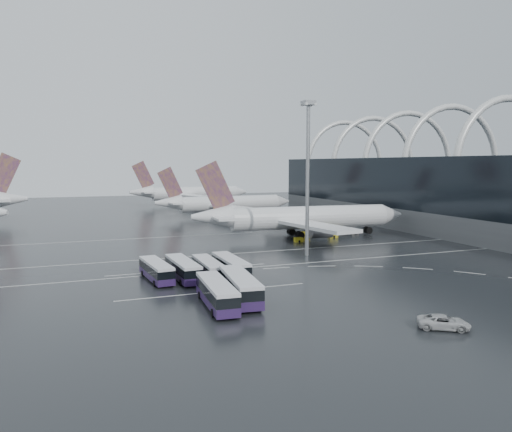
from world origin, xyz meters
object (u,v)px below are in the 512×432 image
object	(u,v)px
airliner_main	(299,218)
gse_cart_belly_a	(333,235)
floodlight_mast	(308,159)
gse_cart_belly_b	(343,231)
airliner_gate_c	(189,194)
bus_row_near_d	(231,266)
bus_row_far_a	(217,293)
bus_row_near_c	(208,268)
gse_cart_belly_e	(305,234)
bus_row_near_b	(183,269)
airliner_gate_b	(223,204)
van_curve_a	(444,322)
gse_cart_belly_d	(354,231)
bus_row_near_a	(156,270)
bus_row_far_b	(240,286)
gse_cart_belly_c	(298,240)

from	to	relation	value
airliner_main	gse_cart_belly_a	bearing A→B (deg)	-20.78
floodlight_mast	gse_cart_belly_b	world-z (taller)	floodlight_mast
floodlight_mast	airliner_gate_c	bearing A→B (deg)	86.84
bus_row_near_d	bus_row_far_a	xyz separation A→B (m)	(-7.00, -15.62, 0.08)
bus_row_near_c	bus_row_near_d	xyz separation A→B (m)	(3.74, 0.07, 0.08)
airliner_gate_c	bus_row_near_c	world-z (taller)	airliner_gate_c
gse_cart_belly_e	bus_row_near_b	bearing A→B (deg)	-138.26
airliner_main	gse_cart_belly_a	size ratio (longest dim) A/B	24.86
gse_cart_belly_e	gse_cart_belly_b	bearing A→B (deg)	11.19
gse_cart_belly_a	gse_cart_belly_e	xyz separation A→B (m)	(-5.93, 3.77, 0.05)
airliner_gate_b	gse_cart_belly_a	bearing A→B (deg)	-82.98
airliner_gate_c	van_curve_a	distance (m)	177.78
van_curve_a	gse_cart_belly_d	size ratio (longest dim) A/B	2.74
bus_row_near_c	gse_cart_belly_b	size ratio (longest dim) A/B	5.00
bus_row_near_a	bus_row_near_d	distance (m)	11.85
airliner_gate_b	gse_cart_belly_a	distance (m)	59.29
airliner_gate_b	gse_cart_belly_b	distance (m)	54.82
bus_row_near_b	bus_row_near_c	world-z (taller)	bus_row_near_b
van_curve_a	gse_cart_belly_e	distance (m)	70.61
van_curve_a	gse_cart_belly_a	bearing A→B (deg)	12.11
airliner_gate_b	bus_row_near_b	distance (m)	95.52
gse_cart_belly_b	gse_cart_belly_e	world-z (taller)	gse_cart_belly_e
airliner_gate_b	bus_row_far_b	distance (m)	107.88
gse_cart_belly_b	bus_row_near_d	bearing A→B (deg)	-139.02
gse_cart_belly_b	bus_row_far_a	bearing A→B (deg)	-133.41
gse_cart_belly_b	van_curve_a	bearing A→B (deg)	-112.66
gse_cart_belly_a	gse_cart_belly_b	bearing A→B (deg)	43.30
bus_row_near_a	gse_cart_belly_c	size ratio (longest dim) A/B	6.26
van_curve_a	bus_row_near_c	bearing A→B (deg)	59.94
gse_cart_belly_e	airliner_gate_c	bearing A→B (deg)	91.95
airliner_gate_c	bus_row_near_a	distance (m)	147.72
bus_row_near_c	gse_cart_belly_e	world-z (taller)	bus_row_near_c
airliner_gate_c	gse_cart_belly_c	size ratio (longest dim) A/B	28.21
gse_cart_belly_d	bus_row_near_a	bearing A→B (deg)	-149.23
bus_row_near_a	gse_cart_belly_a	distance (m)	57.20
bus_row_far_a	airliner_main	bearing A→B (deg)	-31.65
bus_row_far_a	gse_cart_belly_e	size ratio (longest dim) A/B	5.44
bus_row_near_d	gse_cart_belly_d	xyz separation A→B (m)	(45.93, 36.05, -1.14)
bus_row_far_b	gse_cart_belly_c	size ratio (longest dim) A/B	7.26
bus_row_near_d	gse_cart_belly_d	distance (m)	58.40
gse_cart_belly_c	gse_cart_belly_d	bearing A→B (deg)	20.70
gse_cart_belly_c	floodlight_mast	bearing A→B (deg)	-110.22
gse_cart_belly_a	gse_cart_belly_c	distance (m)	11.43
gse_cart_belly_e	gse_cart_belly_c	bearing A→B (deg)	-126.25
gse_cart_belly_c	airliner_main	bearing A→B (deg)	62.78
bus_row_near_d	van_curve_a	distance (m)	35.94
bus_row_near_c	bus_row_near_d	distance (m)	3.75
airliner_gate_c	bus_row_far_a	world-z (taller)	airliner_gate_c
bus_row_far_b	van_curve_a	size ratio (longest dim) A/B	2.50
airliner_gate_b	bus_row_near_a	bearing A→B (deg)	-116.55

